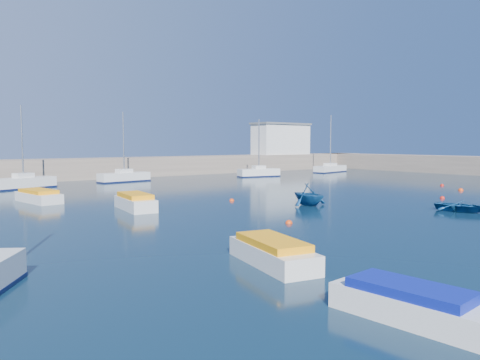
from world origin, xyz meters
TOP-DOWN VIEW (x-y plane):
  - ground at (0.00, 0.00)m, footprint 220.00×220.00m
  - back_wall at (0.00, 46.00)m, footprint 96.00×4.50m
  - right_arm at (44.00, 32.00)m, footprint 4.50×32.00m
  - harbor_office at (30.00, 46.00)m, footprint 10.00×4.00m
  - sailboat_5 at (-12.88, 37.11)m, footprint 6.44×3.44m
  - sailboat_6 at (-1.50, 38.83)m, footprint 6.29×2.43m
  - sailboat_7 at (16.35, 35.58)m, footprint 5.98×2.71m
  - sailboat_8 at (31.38, 36.18)m, footprint 7.01×3.09m
  - motorboat_0 at (-12.75, 0.21)m, footprint 2.52×4.69m
  - motorboat_1 at (-10.51, 16.71)m, footprint 2.22×4.79m
  - motorboat_2 at (-14.61, 24.95)m, footprint 2.42×5.05m
  - motorboat_3 at (-13.66, -6.04)m, footprint 1.73×4.13m
  - dinghy_center at (6.15, 2.68)m, footprint 2.95×3.68m
  - dinghy_left at (0.38, 11.02)m, footprint 2.78×3.18m
  - buoy_0 at (-6.06, 6.32)m, footprint 0.40×0.40m
  - buoy_1 at (12.14, 7.29)m, footprint 0.40×0.40m
  - buoy_2 at (19.62, 9.56)m, footprint 0.47×0.47m
  - buoy_3 at (-2.45, 16.52)m, footprint 0.38×0.38m
  - buoy_4 at (23.05, 13.32)m, footprint 0.40×0.40m

SIDE VIEW (x-z plane):
  - ground at x=0.00m, z-range 0.00..0.00m
  - buoy_0 at x=-6.06m, z-range -0.20..0.20m
  - buoy_1 at x=12.14m, z-range -0.20..0.20m
  - buoy_2 at x=19.62m, z-range -0.24..0.24m
  - buoy_3 at x=-2.45m, z-range -0.19..0.19m
  - buoy_4 at x=23.05m, z-range -0.20..0.20m
  - dinghy_center at x=6.15m, z-range 0.00..0.68m
  - motorboat_3 at x=-13.66m, z-range -0.03..0.91m
  - motorboat_0 at x=-12.75m, z-range -0.03..0.97m
  - motorboat_2 at x=-14.61m, z-range -0.03..0.97m
  - motorboat_1 at x=-10.51m, z-range -0.03..1.10m
  - sailboat_8 at x=31.38m, z-range -3.84..4.97m
  - sailboat_6 at x=-1.50m, z-range -3.46..4.66m
  - sailboat_7 at x=16.35m, z-range -3.26..4.45m
  - sailboat_5 at x=-12.88m, z-range -3.50..4.73m
  - dinghy_left at x=0.38m, z-range 0.00..1.60m
  - back_wall at x=0.00m, z-range 0.00..2.60m
  - right_arm at x=44.00m, z-range 0.00..2.60m
  - harbor_office at x=30.00m, z-range 2.60..7.60m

